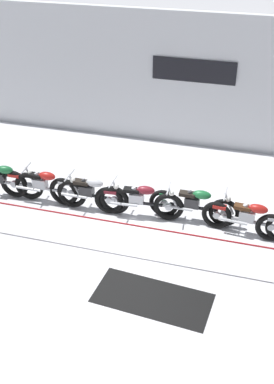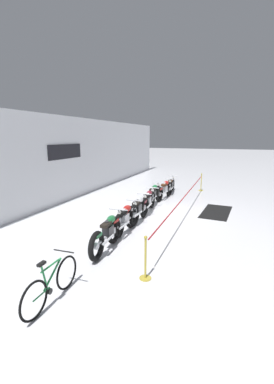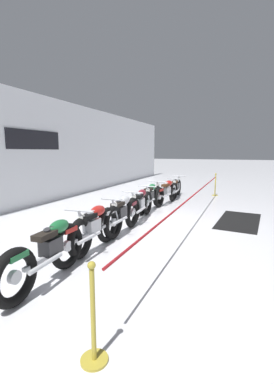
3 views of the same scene
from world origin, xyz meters
TOP-DOWN VIEW (x-y plane):
  - ground_plane at (0.00, 0.00)m, footprint 120.00×120.00m
  - back_wall at (0.00, 5.12)m, footprint 28.00×0.29m
  - motorcycle_green_0 at (-3.96, 0.47)m, footprint 2.45×0.62m
  - motorcycle_red_1 at (-2.73, 0.48)m, footprint 2.50×0.62m
  - motorcycle_silver_2 at (-1.42, 0.49)m, footprint 2.22×0.62m
  - motorcycle_maroon_3 at (-0.09, 0.52)m, footprint 2.32×0.62m
  - motorcycle_green_4 at (1.29, 0.70)m, footprint 2.30×0.62m
  - motorcycle_red_5 at (2.66, 0.49)m, footprint 2.30×0.62m
  - motorcycle_silver_6 at (4.02, 0.50)m, footprint 2.40×0.62m
  - stanchion_far_left at (-1.34, -1.07)m, footprint 10.44×0.28m
  - stanchion_mid_left at (5.33, -1.07)m, footprint 0.28×0.28m
  - floor_banner at (0.98, -2.25)m, footprint 2.49×1.31m

SIDE VIEW (x-z plane):
  - ground_plane at x=0.00m, z-range 0.00..0.00m
  - floor_banner at x=0.98m, z-range 0.00..0.01m
  - stanchion_mid_left at x=5.33m, z-range -0.17..0.88m
  - motorcycle_silver_6 at x=4.02m, z-range -0.01..0.93m
  - motorcycle_red_5 at x=2.66m, z-range -0.01..0.95m
  - motorcycle_maroon_3 at x=-0.09m, z-range -0.01..0.96m
  - motorcycle_green_4 at x=1.29m, z-range 0.00..0.96m
  - motorcycle_green_0 at x=-3.96m, z-range -0.01..0.97m
  - motorcycle_red_1 at x=-2.73m, z-range -0.01..0.98m
  - motorcycle_silver_2 at x=-1.42m, z-range 0.00..0.98m
  - stanchion_far_left at x=-1.34m, z-range 0.21..1.27m
  - back_wall at x=0.00m, z-range 0.00..4.20m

